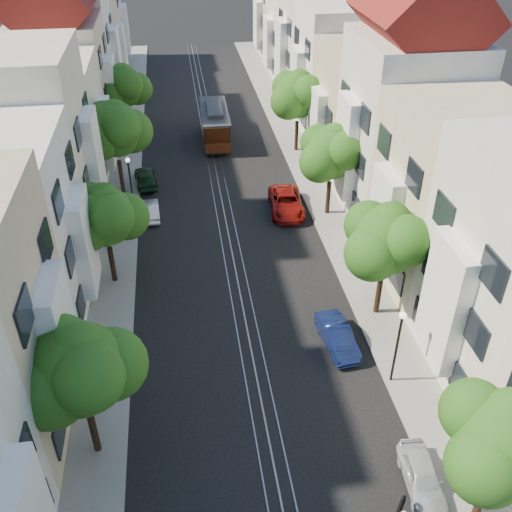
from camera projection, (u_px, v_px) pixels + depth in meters
name	position (u px, v px, depth m)	size (l,w,h in m)	color
ground	(216.00, 171.00, 46.12)	(200.00, 200.00, 0.00)	black
sidewalk_east	(304.00, 165.00, 46.94)	(2.50, 80.00, 0.12)	gray
sidewalk_west	(125.00, 176.00, 45.23)	(2.50, 80.00, 0.12)	gray
rail_left	(209.00, 171.00, 46.05)	(0.06, 80.00, 0.02)	gray
rail_slot	(216.00, 171.00, 46.11)	(0.06, 80.00, 0.02)	gray
rail_right	(223.00, 170.00, 46.18)	(0.06, 80.00, 0.02)	gray
lane_line	(216.00, 171.00, 46.11)	(0.08, 80.00, 0.01)	tan
townhouses_east	(365.00, 102.00, 44.52)	(7.75, 72.00, 12.00)	beige
townhouses_west	(52.00, 119.00, 41.78)	(7.75, 72.00, 11.76)	silver
tree_e_a	(505.00, 441.00, 19.14)	(4.72, 3.87, 6.27)	black
tree_e_b	(388.00, 241.00, 28.76)	(4.93, 4.08, 6.68)	black
tree_e_c	(333.00, 154.00, 37.82)	(4.84, 3.99, 6.52)	black
tree_e_d	(299.00, 96.00, 46.66)	(5.01, 4.16, 6.85)	black
tree_w_a	(81.00, 371.00, 21.34)	(4.93, 4.08, 6.68)	black
tree_w_b	(105.00, 218.00, 31.33)	(4.72, 3.87, 6.27)	black
tree_w_c	(115.00, 130.00, 39.94)	(5.13, 4.28, 7.09)	black
tree_w_d	(124.00, 87.00, 49.19)	(4.84, 3.99, 6.52)	black
lamp_east	(399.00, 337.00, 25.65)	(0.32, 0.32, 4.16)	black
lamp_west	(130.00, 177.00, 38.86)	(0.32, 0.32, 4.16)	black
cable_car	(215.00, 123.00, 50.27)	(2.48, 7.49, 2.86)	black
parked_car_e_near	(422.00, 476.00, 22.37)	(1.32, 3.29, 1.12)	silver
parked_car_e_mid	(337.00, 336.00, 28.97)	(1.29, 3.70, 1.22)	#0C1640
parked_car_e_far	(286.00, 203.00, 40.36)	(2.26, 4.90, 1.36)	maroon
parked_car_w_mid	(151.00, 210.00, 39.77)	(1.12, 3.21, 1.06)	silver
parked_car_w_far	(145.00, 177.00, 43.74)	(1.52, 3.78, 1.29)	black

